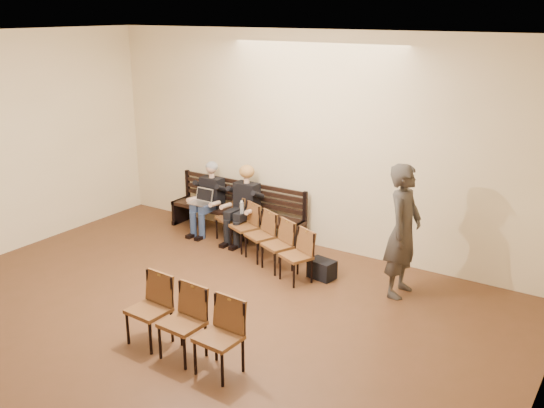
{
  "coord_description": "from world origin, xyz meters",
  "views": [
    {
      "loc": [
        4.62,
        -3.35,
        3.8
      ],
      "look_at": [
        -0.2,
        4.05,
        0.94
      ],
      "focal_mm": 40.0,
      "sensor_mm": 36.0,
      "label": 1
    }
  ],
  "objects_px": {
    "seated_man": "(209,199)",
    "bag": "(322,269)",
    "seated_woman": "(244,207)",
    "chair_row_back": "(182,324)",
    "passerby": "(404,221)",
    "chair_row_front": "(260,236)",
    "bench": "(236,223)",
    "laptop": "(199,204)",
    "water_bottle": "(242,214)"
  },
  "relations": [
    {
      "from": "seated_man",
      "to": "bag",
      "type": "relative_size",
      "value": 3.16
    },
    {
      "from": "seated_woman",
      "to": "chair_row_back",
      "type": "relative_size",
      "value": 0.79
    },
    {
      "from": "seated_man",
      "to": "passerby",
      "type": "xyz_separation_m",
      "value": [
        3.76,
        -0.48,
        0.47
      ]
    },
    {
      "from": "bag",
      "to": "chair_row_back",
      "type": "height_order",
      "value": "chair_row_back"
    },
    {
      "from": "passerby",
      "to": "chair_row_back",
      "type": "height_order",
      "value": "passerby"
    },
    {
      "from": "seated_woman",
      "to": "chair_row_back",
      "type": "bearing_deg",
      "value": -65.13
    },
    {
      "from": "bag",
      "to": "chair_row_front",
      "type": "distance_m",
      "value": 1.19
    },
    {
      "from": "passerby",
      "to": "bench",
      "type": "bearing_deg",
      "value": 78.93
    },
    {
      "from": "chair_row_front",
      "to": "chair_row_back",
      "type": "relative_size",
      "value": 1.56
    },
    {
      "from": "chair_row_front",
      "to": "chair_row_back",
      "type": "xyz_separation_m",
      "value": [
        0.87,
        -2.84,
        0.04
      ]
    },
    {
      "from": "bench",
      "to": "seated_woman",
      "type": "bearing_deg",
      "value": -25.4
    },
    {
      "from": "bench",
      "to": "bag",
      "type": "relative_size",
      "value": 6.85
    },
    {
      "from": "seated_man",
      "to": "seated_woman",
      "type": "height_order",
      "value": "seated_man"
    },
    {
      "from": "seated_man",
      "to": "seated_woman",
      "type": "bearing_deg",
      "value": 0.0
    },
    {
      "from": "laptop",
      "to": "bag",
      "type": "xyz_separation_m",
      "value": [
        2.64,
        -0.4,
        -0.44
      ]
    },
    {
      "from": "bench",
      "to": "seated_man",
      "type": "distance_m",
      "value": 0.63
    },
    {
      "from": "water_bottle",
      "to": "passerby",
      "type": "height_order",
      "value": "passerby"
    },
    {
      "from": "passerby",
      "to": "laptop",
      "type": "bearing_deg",
      "value": 85.48
    },
    {
      "from": "bench",
      "to": "laptop",
      "type": "bearing_deg",
      "value": -147.13
    },
    {
      "from": "seated_woman",
      "to": "bag",
      "type": "height_order",
      "value": "seated_woman"
    },
    {
      "from": "laptop",
      "to": "bag",
      "type": "height_order",
      "value": "laptop"
    },
    {
      "from": "laptop",
      "to": "chair_row_front",
      "type": "height_order",
      "value": "chair_row_front"
    },
    {
      "from": "bench",
      "to": "seated_man",
      "type": "xyz_separation_m",
      "value": [
        -0.5,
        -0.12,
        0.38
      ]
    },
    {
      "from": "laptop",
      "to": "passerby",
      "type": "relative_size",
      "value": 0.16
    },
    {
      "from": "chair_row_front",
      "to": "chair_row_back",
      "type": "bearing_deg",
      "value": -49.15
    },
    {
      "from": "laptop",
      "to": "chair_row_back",
      "type": "relative_size",
      "value": 0.23
    },
    {
      "from": "seated_woman",
      "to": "water_bottle",
      "type": "xyz_separation_m",
      "value": [
        0.14,
        -0.24,
        -0.04
      ]
    },
    {
      "from": "water_bottle",
      "to": "chair_row_back",
      "type": "xyz_separation_m",
      "value": [
        1.42,
        -3.13,
        -0.14
      ]
    },
    {
      "from": "water_bottle",
      "to": "chair_row_back",
      "type": "height_order",
      "value": "chair_row_back"
    },
    {
      "from": "laptop",
      "to": "passerby",
      "type": "bearing_deg",
      "value": -1.94
    },
    {
      "from": "laptop",
      "to": "water_bottle",
      "type": "distance_m",
      "value": 0.92
    },
    {
      "from": "chair_row_back",
      "to": "passerby",
      "type": "bearing_deg",
      "value": 66.22
    },
    {
      "from": "water_bottle",
      "to": "chair_row_back",
      "type": "relative_size",
      "value": 0.14
    },
    {
      "from": "bench",
      "to": "seated_man",
      "type": "bearing_deg",
      "value": -166.41
    },
    {
      "from": "passerby",
      "to": "chair_row_front",
      "type": "distance_m",
      "value": 2.41
    },
    {
      "from": "bench",
      "to": "chair_row_back",
      "type": "relative_size",
      "value": 1.71
    },
    {
      "from": "laptop",
      "to": "seated_man",
      "type": "bearing_deg",
      "value": 83.25
    },
    {
      "from": "seated_man",
      "to": "bench",
      "type": "bearing_deg",
      "value": 13.59
    },
    {
      "from": "chair_row_front",
      "to": "laptop",
      "type": "bearing_deg",
      "value": -167.9
    },
    {
      "from": "seated_woman",
      "to": "water_bottle",
      "type": "distance_m",
      "value": 0.28
    },
    {
      "from": "water_bottle",
      "to": "bag",
      "type": "height_order",
      "value": "water_bottle"
    },
    {
      "from": "seated_man",
      "to": "water_bottle",
      "type": "height_order",
      "value": "seated_man"
    },
    {
      "from": "laptop",
      "to": "chair_row_back",
      "type": "xyz_separation_m",
      "value": [
        2.34,
        -3.14,
        -0.15
      ]
    },
    {
      "from": "chair_row_front",
      "to": "seated_woman",
      "type": "bearing_deg",
      "value": 166.46
    },
    {
      "from": "bench",
      "to": "chair_row_front",
      "type": "height_order",
      "value": "chair_row_front"
    },
    {
      "from": "seated_woman",
      "to": "laptop",
      "type": "height_order",
      "value": "seated_woman"
    },
    {
      "from": "bench",
      "to": "chair_row_back",
      "type": "xyz_separation_m",
      "value": [
        1.81,
        -3.49,
        0.2
      ]
    },
    {
      "from": "seated_woman",
      "to": "chair_row_front",
      "type": "relative_size",
      "value": 0.51
    },
    {
      "from": "laptop",
      "to": "chair_row_back",
      "type": "height_order",
      "value": "chair_row_back"
    },
    {
      "from": "bench",
      "to": "seated_woman",
      "type": "xyz_separation_m",
      "value": [
        0.25,
        -0.12,
        0.37
      ]
    }
  ]
}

